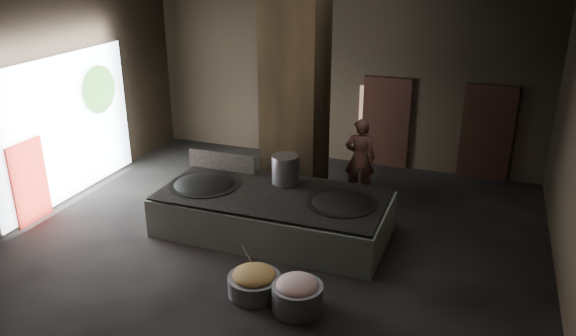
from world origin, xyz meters
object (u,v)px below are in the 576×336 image
at_px(cook, 360,158).
at_px(meat_basin, 297,298).
at_px(hearth_platform, 273,214).
at_px(wok_left, 205,188).
at_px(stock_pot, 285,169).
at_px(veg_basin, 254,285).
at_px(wok_right, 342,207).

relative_size(cook, meat_basin, 2.28).
height_order(hearth_platform, meat_basin, hearth_platform).
bearing_deg(wok_left, hearth_platform, 1.97).
xyz_separation_m(wok_left, meat_basin, (2.74, -2.19, -0.53)).
height_order(stock_pot, veg_basin, stock_pot).
distance_m(veg_basin, meat_basin, 0.82).
bearing_deg(wok_left, wok_right, 2.05).
height_order(hearth_platform, stock_pot, stock_pot).
bearing_deg(wok_right, veg_basin, -112.10).
xyz_separation_m(wok_right, veg_basin, (-0.86, -2.12, -0.59)).
height_order(stock_pot, meat_basin, stock_pot).
height_order(wok_right, cook, cook).
relative_size(wok_left, veg_basin, 1.61).
bearing_deg(meat_basin, veg_basin, 167.73).
distance_m(cook, veg_basin, 4.43).
xyz_separation_m(wok_left, veg_basin, (1.94, -2.02, -0.59)).
bearing_deg(wok_left, stock_pot, 21.80).
distance_m(stock_pot, veg_basin, 2.83).
bearing_deg(veg_basin, stock_pot, 99.55).
xyz_separation_m(stock_pot, cook, (1.12, 1.70, -0.22)).
bearing_deg(veg_basin, cook, 81.08).
bearing_deg(meat_basin, cook, 91.50).
bearing_deg(wok_right, meat_basin, -91.62).
height_order(veg_basin, meat_basin, meat_basin).
bearing_deg(meat_basin, stock_pot, 113.89).
distance_m(stock_pot, meat_basin, 3.18).
distance_m(hearth_platform, wok_right, 1.40).
bearing_deg(cook, wok_right, 83.48).
height_order(hearth_platform, wok_right, wok_right).
distance_m(wok_right, meat_basin, 2.35).
height_order(hearth_platform, cook, cook).
relative_size(stock_pot, veg_basin, 0.67).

